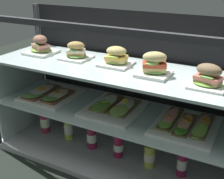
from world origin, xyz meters
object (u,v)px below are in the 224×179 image
Objects in this scene: plated_roll_sandwich_near_right_corner at (154,66)px; juice_bottle_front_left_end at (45,121)px; open_sandwich_tray_near_right_corner at (50,94)px; juice_bottle_front_fourth at (92,136)px; plated_roll_sandwich_mid_right at (76,53)px; open_sandwich_tray_left_of_center at (185,125)px; plated_roll_sandwich_far_right at (208,78)px; juice_bottle_near_post at (182,162)px; open_sandwich_tray_right_of_center at (114,107)px; plated_roll_sandwich_center at (116,58)px; plated_roll_sandwich_near_left_corner at (41,47)px; juice_bottle_front_second at (68,127)px; juice_bottle_tucked_behind at (119,145)px; juice_bottle_back_right at (149,156)px.

plated_roll_sandwich_near_right_corner is 1.03m from juice_bottle_front_left_end.
open_sandwich_tray_near_right_corner reaches higher than juice_bottle_front_fourth.
open_sandwich_tray_left_of_center is (0.74, -0.04, -0.31)m from plated_roll_sandwich_mid_right.
juice_bottle_near_post is at bearing 149.59° from plated_roll_sandwich_far_right.
plated_roll_sandwich_near_right_corner is 0.42m from open_sandwich_tray_right_of_center.
plated_roll_sandwich_near_left_corner is at bearing -178.57° from plated_roll_sandwich_center.
juice_bottle_front_left_end is 0.21m from juice_bottle_front_second.
juice_bottle_near_post is at bearing 1.29° from open_sandwich_tray_near_right_corner.
plated_roll_sandwich_mid_right is 1.02× the size of plated_roll_sandwich_near_right_corner.
open_sandwich_tray_left_of_center is 0.49m from juice_bottle_tucked_behind.
juice_bottle_tucked_behind is (-0.22, 0.02, -0.58)m from plated_roll_sandwich_near_right_corner.
juice_bottle_tucked_behind is at bearing -2.66° from plated_roll_sandwich_near_left_corner.
plated_roll_sandwich_far_right reaches higher than juice_bottle_front_left_end.
plated_roll_sandwich_mid_right is at bearing 2.44° from plated_roll_sandwich_near_left_corner.
plated_roll_sandwich_near_right_corner reaches higher than plated_roll_sandwich_far_right.
plated_roll_sandwich_near_right_corner is 0.76× the size of juice_bottle_near_post.
juice_bottle_back_right is (0.85, -0.02, -0.02)m from juice_bottle_front_left_end.
open_sandwich_tray_right_of_center is 0.45m from open_sandwich_tray_left_of_center.
juice_bottle_front_fourth is at bearing 178.61° from juice_bottle_back_right.
juice_bottle_front_left_end is at bearing 177.46° from plated_roll_sandwich_near_right_corner.
plated_roll_sandwich_far_right is at bearing -3.86° from plated_roll_sandwich_near_left_corner.
juice_bottle_back_right is (0.26, -0.05, -0.58)m from plated_roll_sandwich_center.
plated_roll_sandwich_far_right is at bearing -4.46° from juice_bottle_front_second.
juice_bottle_front_left_end reaches higher than juice_bottle_back_right.
juice_bottle_near_post is (1.05, -0.01, 0.00)m from juice_bottle_front_left_end.
juice_bottle_tucked_behind is at bearing 174.82° from plated_roll_sandwich_near_right_corner.
plated_roll_sandwich_far_right is at bearing -3.27° from juice_bottle_front_left_end.
juice_bottle_front_left_end is 1.05m from juice_bottle_near_post.
plated_roll_sandwich_far_right is at bearing -4.09° from juice_bottle_front_fourth.
plated_roll_sandwich_near_left_corner is 0.84× the size of juice_bottle_front_left_end.
juice_bottle_front_fourth is at bearing -1.86° from juice_bottle_front_left_end.
juice_bottle_front_left_end is at bearing 179.75° from open_sandwich_tray_right_of_center.
plated_roll_sandwich_center is 0.58m from open_sandwich_tray_near_right_corner.
open_sandwich_tray_right_of_center is 1.66× the size of juice_bottle_front_left_end.
juice_bottle_front_left_end is at bearing -178.02° from juice_bottle_front_second.
open_sandwich_tray_left_of_center is (0.45, -0.04, -0.31)m from plated_roll_sandwich_center.
open_sandwich_tray_right_of_center reaches higher than juice_bottle_front_fourth.
plated_roll_sandwich_near_right_corner is 0.59m from juice_bottle_back_right.
plated_roll_sandwich_near_right_corner is 0.80× the size of juice_bottle_tucked_behind.
plated_roll_sandwich_near_right_corner is at bearing -3.33° from plated_roll_sandwich_near_left_corner.
plated_roll_sandwich_near_left_corner reaches higher than plated_roll_sandwich_center.
plated_roll_sandwich_near_right_corner is 0.61m from juice_bottle_near_post.
plated_roll_sandwich_mid_right is 0.81× the size of juice_bottle_tucked_behind.
plated_roll_sandwich_mid_right reaches higher than juice_bottle_front_left_end.
juice_bottle_front_fourth reaches higher than juice_bottle_back_right.
plated_roll_sandwich_near_left_corner is at bearing 178.72° from juice_bottle_near_post.
juice_bottle_near_post is at bearing 7.21° from plated_roll_sandwich_near_right_corner.
plated_roll_sandwich_near_right_corner reaches higher than juice_bottle_front_fourth.
plated_roll_sandwich_near_right_corner reaches higher than open_sandwich_tray_near_right_corner.
plated_roll_sandwich_mid_right reaches higher than open_sandwich_tray_left_of_center.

